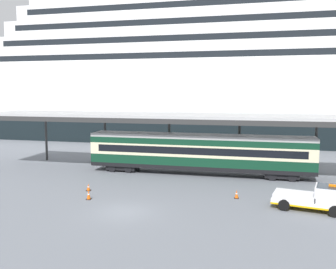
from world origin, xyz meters
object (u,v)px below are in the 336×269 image
Objects in this scene: cruise_ship at (300,72)px; traffic_cone_mid at (89,195)px; service_truck at (318,197)px; traffic_cone_near at (88,187)px; quay_bollard at (312,197)px; train_carriage at (199,152)px; traffic_cone_far at (237,194)px.

cruise_ship is 161.86× the size of traffic_cone_mid.
service_truck is 18.31m from traffic_cone_near.
train_carriage is at bearing 141.01° from quay_bollard.
traffic_cone_near is (-8.22, -8.52, -2.01)m from train_carriage.
cruise_ship is 177.03× the size of traffic_cone_far.
service_truck is 5.73× the size of quay_bollard.
service_truck is 1.65m from quay_bollard.
service_truck reaches higher than quay_bollard.
traffic_cone_mid is at bearing -175.72° from service_truck.
service_truck is at bearing -43.60° from train_carriage.
cruise_ship is 38.04m from train_carriage.
traffic_cone_far reaches higher than traffic_cone_near.
quay_bollard is at bearing 1.65° from traffic_cone_near.
cruise_ship is 50.88m from traffic_cone_mid.
traffic_cone_far is (11.33, 3.02, -0.03)m from traffic_cone_mid.
traffic_cone_far is (12.48, 0.69, 0.04)m from traffic_cone_near.
cruise_ship is at bearing 85.95° from service_truck.
quay_bollard is at bearing -1.69° from traffic_cone_far.
cruise_ship is at bearing 69.04° from train_carriage.
cruise_ship reaches higher than traffic_cone_mid.
traffic_cone_mid is 17.19m from quay_bollard.
cruise_ship is 197.59× the size of traffic_cone_near.
train_carriage reaches higher than service_truck.
cruise_ship is 44.00m from quay_bollard.
traffic_cone_near is at bearing 176.70° from service_truck.
train_carriage is 13.94m from service_truck.
quay_bollard is (5.62, -0.17, 0.18)m from traffic_cone_far.
traffic_cone_far is (-5.79, 1.74, -0.65)m from service_truck.
service_truck is at bearing -94.05° from cruise_ship.
traffic_cone_far is at bearing -61.45° from train_carriage.
service_truck is (10.05, -9.57, -1.32)m from train_carriage.
traffic_cone_mid is at bearing -165.08° from traffic_cone_far.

